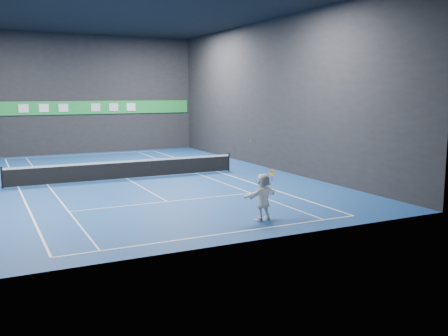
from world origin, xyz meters
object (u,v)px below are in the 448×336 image
tennis_ball (251,140)px  tennis_racket (271,172)px  tennis_net (127,169)px  player (263,197)px

tennis_ball → tennis_racket: bearing=-12.1°
tennis_net → tennis_racket: bearing=-77.3°
player → tennis_racket: tennis_racket is taller
tennis_ball → tennis_net: (-1.67, 10.68, -2.39)m
tennis_ball → tennis_racket: tennis_ball is taller
tennis_net → player: bearing=-79.3°
tennis_ball → tennis_racket: (0.78, -0.17, -1.18)m
player → tennis_net: 11.10m
player → tennis_racket: (0.38, 0.05, 0.88)m
player → tennis_net: bearing=-95.1°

